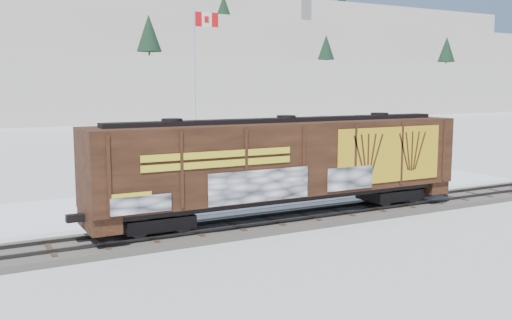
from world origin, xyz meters
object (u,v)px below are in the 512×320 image
flagpole (197,117)px  car_white (230,186)px  hopper_railcar (286,161)px  car_dark (399,174)px  car_silver (175,190)px

flagpole → car_white: 8.48m
hopper_railcar → car_dark: 13.64m
car_white → car_dark: car_white is taller
flagpole → car_white: flagpole is taller
hopper_railcar → car_silver: 8.28m
car_silver → car_dark: 15.27m
car_dark → hopper_railcar: bearing=120.4°
car_silver → car_white: car_white is taller
flagpole → car_white: (-1.12, -7.58, -3.62)m
flagpole → car_silver: size_ratio=3.04×
car_white → car_silver: bearing=60.8°
car_dark → car_white: bearing=90.5°
hopper_railcar → car_white: bearing=87.3°
car_white → hopper_railcar: bearing=160.4°
hopper_railcar → car_dark: bearing=24.2°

